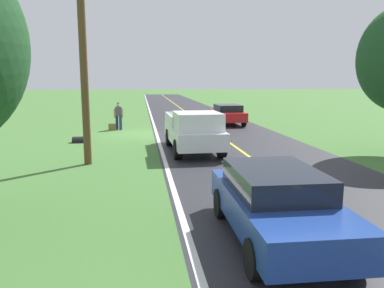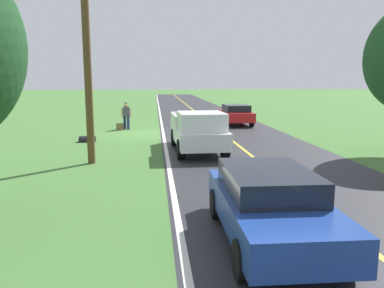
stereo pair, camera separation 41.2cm
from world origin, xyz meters
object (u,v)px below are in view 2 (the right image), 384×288
at_px(sedan_near_oncoming, 235,114).
at_px(suitcase_carried, 120,126).
at_px(utility_pole_roadside, 87,45).
at_px(hitchhiker_walking, 126,114).
at_px(pickup_truck_passing, 198,130).
at_px(sedan_ahead_same_lane, 269,203).

bearing_deg(sedan_near_oncoming, suitcase_carried, 14.91).
bearing_deg(suitcase_carried, sedan_near_oncoming, 100.64).
relative_size(suitcase_carried, sedan_near_oncoming, 0.10).
distance_m(sedan_near_oncoming, utility_pole_roadside, 15.00).
height_order(hitchhiker_walking, pickup_truck_passing, pickup_truck_passing).
height_order(pickup_truck_passing, utility_pole_roadside, utility_pole_roadside).
distance_m(hitchhiker_walking, sedan_near_oncoming, 7.79).
xyz_separation_m(pickup_truck_passing, sedan_ahead_same_lane, (-0.33, 9.44, -0.21)).
distance_m(sedan_near_oncoming, sedan_ahead_same_lane, 19.92).
relative_size(hitchhiker_walking, utility_pole_roadside, 0.20).
xyz_separation_m(pickup_truck_passing, sedan_near_oncoming, (-3.82, -10.17, -0.21)).
bearing_deg(utility_pole_roadside, pickup_truck_passing, -156.41).
bearing_deg(pickup_truck_passing, hitchhiker_walking, -65.63).
xyz_separation_m(hitchhiker_walking, suitcase_carried, (0.41, 0.11, -0.78)).
relative_size(sedan_near_oncoming, utility_pole_roadside, 0.50).
relative_size(pickup_truck_passing, sedan_near_oncoming, 1.24).
bearing_deg(utility_pole_roadside, sedan_ahead_same_lane, 121.58).
relative_size(suitcase_carried, sedan_ahead_same_lane, 0.10).
distance_m(pickup_truck_passing, sedan_ahead_same_lane, 9.45).
bearing_deg(suitcase_carried, hitchhiker_walking, 100.86).
bearing_deg(suitcase_carried, pickup_truck_passing, 22.78).
relative_size(pickup_truck_passing, sedan_ahead_same_lane, 1.23).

